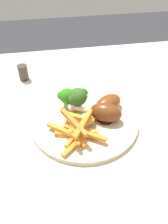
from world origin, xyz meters
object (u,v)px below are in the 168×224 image
object	(u,v)px
chicken_drumstick_near	(107,104)
pepper_shaker	(23,73)
broccoli_floret_front	(78,97)
carrot_fries_pile	(77,129)
chicken_drumstick_far	(104,112)
broccoli_floret_middle	(67,96)
dinner_plate	(84,120)
dining_table	(91,170)

from	to	relation	value
chicken_drumstick_near	pepper_shaker	size ratio (longest dim) A/B	2.47
chicken_drumstick_near	pepper_shaker	xyz separation A→B (m)	(0.21, 0.22, -0.01)
broccoli_floret_front	pepper_shaker	size ratio (longest dim) A/B	1.34
broccoli_floret_front	carrot_fries_pile	xyz separation A→B (m)	(-0.08, 0.02, -0.03)
carrot_fries_pile	chicken_drumstick_far	world-z (taller)	chicken_drumstick_far
broccoli_floret_middle	chicken_drumstick_far	distance (m)	0.10
carrot_fries_pile	dinner_plate	bearing A→B (deg)	-26.40
broccoli_floret_middle	carrot_fries_pile	bearing A→B (deg)	-174.28
chicken_drumstick_far	pepper_shaker	size ratio (longest dim) A/B	2.72
dining_table	pepper_shaker	distance (m)	0.37
broccoli_floret_middle	carrot_fries_pile	world-z (taller)	broccoli_floret_middle
dining_table	carrot_fries_pile	distance (m)	0.14
dining_table	broccoli_floret_front	bearing A→B (deg)	8.14
carrot_fries_pile	chicken_drumstick_far	xyz separation A→B (m)	(0.04, -0.07, 0.01)
dinner_plate	chicken_drumstick_far	world-z (taller)	chicken_drumstick_far
dining_table	dinner_plate	world-z (taller)	dinner_plate
dinner_plate	chicken_drumstick_near	world-z (taller)	chicken_drumstick_near
dinner_plate	pepper_shaker	world-z (taller)	pepper_shaker
chicken_drumstick_near	chicken_drumstick_far	bearing A→B (deg)	153.81
dining_table	chicken_drumstick_far	bearing A→B (deg)	-33.86
dining_table	chicken_drumstick_far	world-z (taller)	chicken_drumstick_far
broccoli_floret_front	chicken_drumstick_far	size ratio (longest dim) A/B	0.49
dining_table	broccoli_floret_middle	world-z (taller)	broccoli_floret_middle
dinner_plate	chicken_drumstick_near	size ratio (longest dim) A/B	2.24
chicken_drumstick_far	pepper_shaker	world-z (taller)	chicken_drumstick_far
chicken_drumstick_near	broccoli_floret_front	bearing A→B (deg)	79.38
dining_table	carrot_fries_pile	world-z (taller)	carrot_fries_pile
dining_table	dinner_plate	xyz separation A→B (m)	(0.07, 0.01, 0.12)
carrot_fries_pile	pepper_shaker	xyz separation A→B (m)	(0.28, 0.13, -0.00)
pepper_shaker	dinner_plate	bearing A→B (deg)	-145.17
broccoli_floret_middle	pepper_shaker	xyz separation A→B (m)	(0.18, 0.12, -0.02)
chicken_drumstick_near	chicken_drumstick_far	world-z (taller)	chicken_drumstick_far
broccoli_floret_front	broccoli_floret_middle	distance (m)	0.03
chicken_drumstick_near	pepper_shaker	bearing A→B (deg)	46.86
broccoli_floret_middle	chicken_drumstick_near	xyz separation A→B (m)	(-0.03, -0.10, -0.02)
broccoli_floret_middle	pepper_shaker	world-z (taller)	broccoli_floret_middle
dining_table	chicken_drumstick_near	world-z (taller)	chicken_drumstick_near
dining_table	chicken_drumstick_near	size ratio (longest dim) A/B	7.96
chicken_drumstick_far	broccoli_floret_middle	bearing A→B (deg)	52.98
dining_table	chicken_drumstick_far	distance (m)	0.16
chicken_drumstick_near	chicken_drumstick_far	xyz separation A→B (m)	(-0.03, 0.02, 0.00)
broccoli_floret_front	chicken_drumstick_far	bearing A→B (deg)	-128.96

